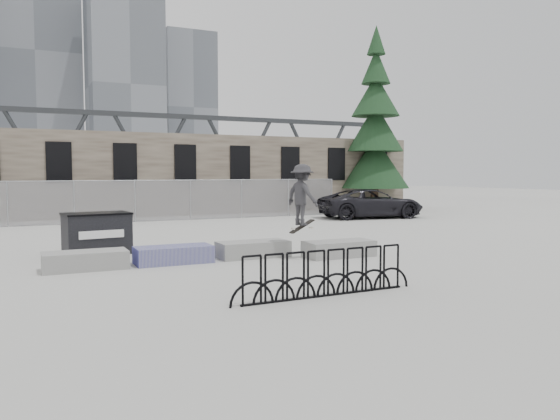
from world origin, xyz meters
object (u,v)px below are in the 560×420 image
object	(u,v)px
planter_center_right	(253,248)
spruce_tree	(375,133)
dumpster	(97,233)
bike_rack	(326,274)
planter_far_left	(85,260)
suv	(371,203)
planter_center_left	(174,254)
planter_offset	(339,248)
skateboarder	(302,195)

from	to	relation	value
planter_center_right	spruce_tree	world-z (taller)	spruce_tree
dumpster	bike_rack	bearing A→B (deg)	-73.55
planter_center_right	bike_rack	size ratio (longest dim) A/B	0.50
planter_far_left	suv	xyz separation A→B (m)	(15.22, 9.64, 0.51)
spruce_tree	planter_center_right	bearing A→B (deg)	-134.82
suv	bike_rack	bearing A→B (deg)	151.22
planter_center_left	spruce_tree	world-z (taller)	spruce_tree
spruce_tree	planter_offset	bearing A→B (deg)	-128.14
planter_center_right	planter_offset	world-z (taller)	same
suv	skateboarder	distance (m)	14.21
planter_center_left	planter_offset	xyz separation A→B (m)	(4.53, -0.93, 0.00)
planter_far_left	dumpster	size ratio (longest dim) A/B	1.01
planter_far_left	spruce_tree	distance (m)	24.17
planter_offset	spruce_tree	size ratio (longest dim) A/B	0.17
planter_offset	skateboarder	world-z (taller)	skateboarder
dumpster	planter_far_left	bearing A→B (deg)	-109.81
planter_far_left	planter_center_left	world-z (taller)	same
skateboarder	suv	bearing A→B (deg)	-58.68
spruce_tree	skateboarder	distance (m)	20.39
planter_center_left	bike_rack	size ratio (longest dim) A/B	0.50
planter_far_left	suv	world-z (taller)	suv
planter_far_left	spruce_tree	world-z (taller)	spruce_tree
planter_center_right	planter_offset	distance (m)	2.44
planter_far_left	dumpster	world-z (taller)	dumpster
planter_far_left	planter_center_right	bearing A→B (deg)	0.44
planter_far_left	planter_center_left	bearing A→B (deg)	-0.02
bike_rack	suv	xyz separation A→B (m)	(11.32, 14.72, 0.32)
bike_rack	suv	distance (m)	18.57
planter_far_left	planter_center_right	xyz separation A→B (m)	(4.50, 0.03, 0.00)
skateboarder	planter_offset	bearing A→B (deg)	-113.51
dumpster	spruce_tree	world-z (taller)	spruce_tree
planter_center_right	bike_rack	distance (m)	5.15
dumpster	suv	distance (m)	16.25
planter_center_left	skateboarder	bearing A→B (deg)	-12.99
spruce_tree	skateboarder	xyz separation A→B (m)	(-13.20, -15.24, -3.07)
planter_offset	spruce_tree	xyz separation A→B (m)	(12.08, 15.39, 4.60)
planter_far_left	skateboarder	size ratio (longest dim) A/B	1.05
planter_offset	suv	distance (m)	13.56
planter_offset	dumpster	size ratio (longest dim) A/B	1.01
dumpster	bike_rack	world-z (taller)	dumpster
bike_rack	skateboarder	distance (m)	4.81
planter_center_right	planter_offset	bearing A→B (deg)	-23.38
planter_offset	planter_center_right	bearing A→B (deg)	156.62
planter_center_right	planter_offset	xyz separation A→B (m)	(2.24, -0.97, 0.00)
bike_rack	planter_far_left	bearing A→B (deg)	127.49
planter_center_left	spruce_tree	distance (m)	22.50
planter_center_left	planter_center_right	size ratio (longest dim) A/B	1.00
planter_far_left	dumpster	xyz separation A→B (m)	(0.59, 2.57, 0.37)
planter_offset	planter_center_left	bearing A→B (deg)	168.35
bike_rack	skateboarder	world-z (taller)	skateboarder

